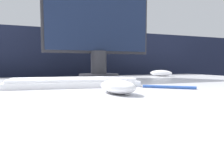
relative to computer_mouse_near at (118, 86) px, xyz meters
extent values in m
cube|color=black|center=(0.00, 0.88, -0.26)|extent=(5.00, 0.03, 1.03)
ellipsoid|color=silver|center=(0.00, 0.00, 0.00)|extent=(0.07, 0.12, 0.03)
cube|color=white|center=(-0.06, 0.20, -0.01)|extent=(0.39, 0.19, 0.02)
cube|color=white|center=(-0.06, 0.20, 0.00)|extent=(0.36, 0.17, 0.01)
cylinder|color=#28282D|center=(0.14, 0.54, -0.01)|extent=(0.19, 0.19, 0.02)
cylinder|color=#28282D|center=(0.14, 0.54, 0.06)|extent=(0.07, 0.07, 0.11)
cube|color=#28282D|center=(0.14, 0.55, 0.27)|extent=(0.51, 0.01, 0.35)
cube|color=#141E38|center=(0.14, 0.54, 0.27)|extent=(0.49, 0.02, 0.32)
ellipsoid|color=silver|center=(0.50, 0.56, 0.00)|extent=(0.11, 0.13, 0.03)
cylinder|color=#284C9E|center=(0.17, 0.04, -0.01)|extent=(0.11, 0.10, 0.01)
camera|label=1|loc=(-0.19, -0.44, 0.05)|focal=35.00mm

